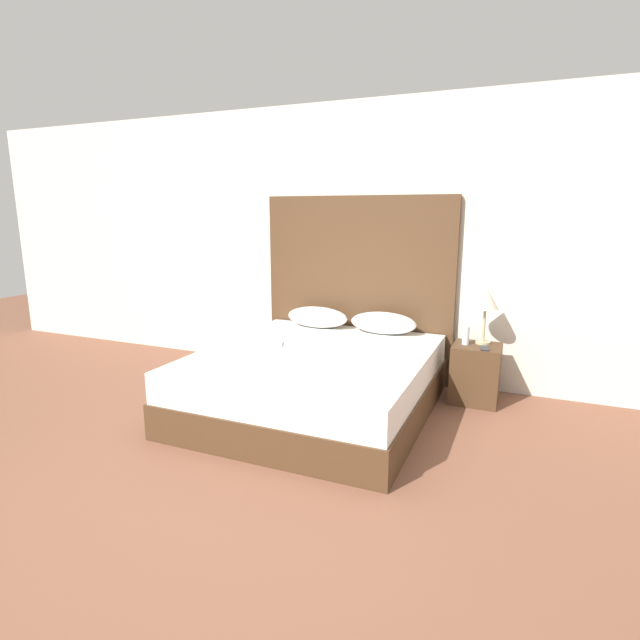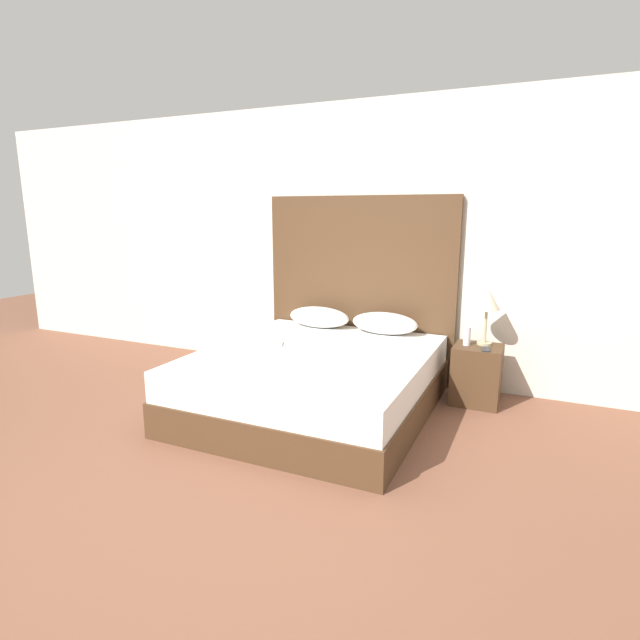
% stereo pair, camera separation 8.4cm
% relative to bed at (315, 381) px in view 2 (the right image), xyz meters
% --- Properties ---
extents(ground_plane, '(16.00, 16.00, 0.00)m').
position_rel_bed_xyz_m(ground_plane, '(0.08, -1.45, -0.26)').
color(ground_plane, brown).
extents(wall_back, '(10.00, 0.06, 2.70)m').
position_rel_bed_xyz_m(wall_back, '(0.08, 1.13, 1.09)').
color(wall_back, silver).
rests_on(wall_back, ground_plane).
extents(bed, '(1.85, 2.05, 0.52)m').
position_rel_bed_xyz_m(bed, '(0.00, 0.00, 0.00)').
color(bed, '#4C331E').
rests_on(bed, ground_plane).
extents(headboard, '(1.94, 0.05, 1.81)m').
position_rel_bed_xyz_m(headboard, '(0.00, 1.05, 0.65)').
color(headboard, '#4C331E').
rests_on(headboard, ground_plane).
extents(pillow_left, '(0.63, 0.28, 0.21)m').
position_rel_bed_xyz_m(pillow_left, '(-0.34, 0.84, 0.36)').
color(pillow_left, white).
rests_on(pillow_left, bed).
extents(pillow_right, '(0.63, 0.28, 0.21)m').
position_rel_bed_xyz_m(pillow_right, '(0.34, 0.84, 0.36)').
color(pillow_right, white).
rests_on(pillow_right, bed).
extents(phone_on_bed, '(0.12, 0.17, 0.01)m').
position_rel_bed_xyz_m(phone_on_bed, '(-0.38, 0.08, 0.27)').
color(phone_on_bed, '#B7B7BC').
rests_on(phone_on_bed, bed).
extents(nightstand, '(0.41, 0.38, 0.52)m').
position_rel_bed_xyz_m(nightstand, '(1.22, 0.74, 0.00)').
color(nightstand, '#4C331E').
rests_on(nightstand, ground_plane).
extents(table_lamp, '(0.22, 0.22, 0.51)m').
position_rel_bed_xyz_m(table_lamp, '(1.26, 0.82, 0.65)').
color(table_lamp, tan).
rests_on(table_lamp, nightstand).
extents(phone_on_nightstand, '(0.09, 0.16, 0.01)m').
position_rel_bed_xyz_m(phone_on_nightstand, '(1.29, 0.64, 0.27)').
color(phone_on_nightstand, '#232328').
rests_on(phone_on_nightstand, nightstand).
extents(toiletry_bottle, '(0.06, 0.06, 0.16)m').
position_rel_bed_xyz_m(toiletry_bottle, '(1.12, 0.73, 0.34)').
color(toiletry_bottle, silver).
rests_on(toiletry_bottle, nightstand).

